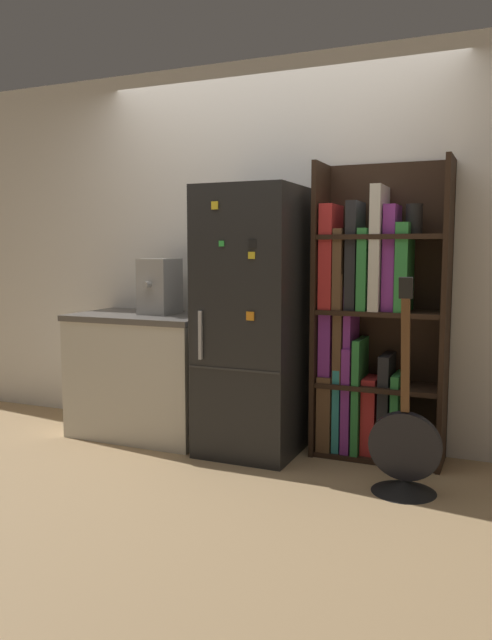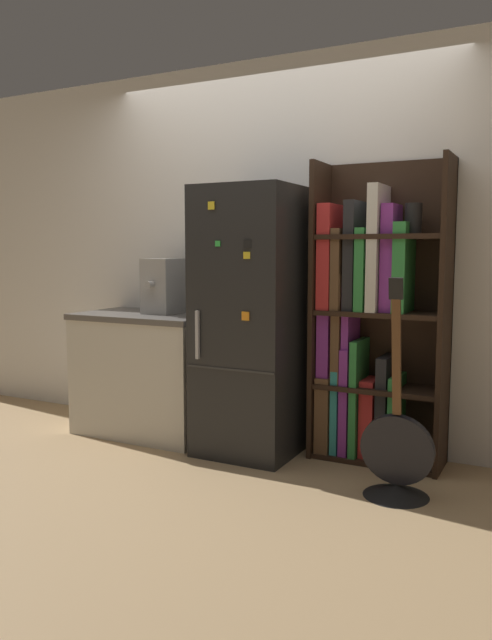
{
  "view_description": "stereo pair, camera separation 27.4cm",
  "coord_description": "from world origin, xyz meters",
  "px_view_note": "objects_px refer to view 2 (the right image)",
  "views": [
    {
      "loc": [
        1.54,
        -3.59,
        1.32
      ],
      "look_at": [
        -0.07,
        0.15,
        0.86
      ],
      "focal_mm": 35.0,
      "sensor_mm": 36.0,
      "label": 1
    },
    {
      "loc": [
        1.79,
        -3.47,
        1.32
      ],
      "look_at": [
        -0.07,
        0.15,
        0.86
      ],
      "focal_mm": 35.0,
      "sensor_mm": 36.0,
      "label": 2
    }
  ],
  "objects_px": {
    "refrigerator": "(254,321)",
    "espresso_machine": "(164,286)",
    "guitar": "(397,465)",
    "bookshelf": "(368,325)"
  },
  "relations": [
    {
      "from": "refrigerator",
      "to": "espresso_machine",
      "type": "distance_m",
      "value": 0.78
    },
    {
      "from": "refrigerator",
      "to": "guitar",
      "type": "relative_size",
      "value": 1.45
    },
    {
      "from": "refrigerator",
      "to": "espresso_machine",
      "type": "height_order",
      "value": "refrigerator"
    },
    {
      "from": "refrigerator",
      "to": "bookshelf",
      "type": "xyz_separation_m",
      "value": [
        0.71,
        0.18,
        -0.0
      ]
    },
    {
      "from": "bookshelf",
      "to": "espresso_machine",
      "type": "bearing_deg",
      "value": -175.79
    },
    {
      "from": "bookshelf",
      "to": "guitar",
      "type": "height_order",
      "value": "bookshelf"
    },
    {
      "from": "refrigerator",
      "to": "guitar",
      "type": "xyz_separation_m",
      "value": [
        1.03,
        -0.36,
        -0.69
      ]
    },
    {
      "from": "espresso_machine",
      "to": "refrigerator",
      "type": "bearing_deg",
      "value": -5.8
    },
    {
      "from": "refrigerator",
      "to": "espresso_machine",
      "type": "xyz_separation_m",
      "value": [
        -0.75,
        0.08,
        0.2
      ]
    },
    {
      "from": "espresso_machine",
      "to": "guitar",
      "type": "distance_m",
      "value": 2.04
    }
  ]
}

